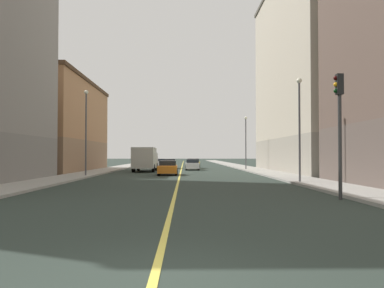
{
  "coord_description": "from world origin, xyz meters",
  "views": [
    {
      "loc": [
        0.49,
        -6.61,
        1.94
      ],
      "look_at": [
        1.35,
        43.37,
        3.28
      ],
      "focal_mm": 38.0,
      "sensor_mm": 36.0,
      "label": 1
    }
  ],
  "objects_px": {
    "building_left_mid": "(313,74)",
    "car_silver": "(160,162)",
    "street_lamp_right_near": "(86,124)",
    "car_maroon": "(170,164)",
    "building_right_midblock": "(54,126)",
    "traffic_light_left_near": "(339,117)",
    "car_orange": "(168,168)",
    "car_yellow": "(194,164)",
    "car_white": "(192,165)",
    "street_lamp_left_far": "(246,137)",
    "street_lamp_left_near": "(299,118)",
    "box_truck": "(145,159)"
  },
  "relations": [
    {
      "from": "street_lamp_right_near",
      "to": "street_lamp_left_far",
      "type": "xyz_separation_m",
      "value": [
        16.44,
        15.64,
        -0.43
      ]
    },
    {
      "from": "street_lamp_right_near",
      "to": "car_silver",
      "type": "height_order",
      "value": "street_lamp_right_near"
    },
    {
      "from": "street_lamp_left_far",
      "to": "street_lamp_right_near",
      "type": "bearing_deg",
      "value": -136.42
    },
    {
      "from": "building_right_midblock",
      "to": "street_lamp_left_near",
      "type": "distance_m",
      "value": 31.57
    },
    {
      "from": "car_white",
      "to": "car_silver",
      "type": "relative_size",
      "value": 1.01
    },
    {
      "from": "car_white",
      "to": "street_lamp_left_far",
      "type": "bearing_deg",
      "value": -7.15
    },
    {
      "from": "building_left_mid",
      "to": "car_silver",
      "type": "height_order",
      "value": "building_left_mid"
    },
    {
      "from": "street_lamp_left_far",
      "to": "car_orange",
      "type": "xyz_separation_m",
      "value": [
        -9.39,
        -12.12,
        -3.57
      ]
    },
    {
      "from": "car_white",
      "to": "car_silver",
      "type": "xyz_separation_m",
      "value": [
        -5.34,
        19.54,
        -0.06
      ]
    },
    {
      "from": "street_lamp_right_near",
      "to": "car_maroon",
      "type": "relative_size",
      "value": 1.88
    },
    {
      "from": "building_left_mid",
      "to": "street_lamp_left_near",
      "type": "xyz_separation_m",
      "value": [
        -6.9,
        -18.7,
        -6.84
      ]
    },
    {
      "from": "street_lamp_left_near",
      "to": "street_lamp_left_far",
      "type": "height_order",
      "value": "street_lamp_left_near"
    },
    {
      "from": "street_lamp_left_near",
      "to": "building_right_midblock",
      "type": "bearing_deg",
      "value": 137.69
    },
    {
      "from": "street_lamp_left_near",
      "to": "street_lamp_right_near",
      "type": "relative_size",
      "value": 0.93
    },
    {
      "from": "car_white",
      "to": "building_right_midblock",
      "type": "bearing_deg",
      "value": -167.13
    },
    {
      "from": "street_lamp_right_near",
      "to": "car_maroon",
      "type": "xyz_separation_m",
      "value": [
        6.55,
        22.05,
        -4.02
      ]
    },
    {
      "from": "car_white",
      "to": "car_maroon",
      "type": "distance_m",
      "value": 6.36
    },
    {
      "from": "building_left_mid",
      "to": "building_right_midblock",
      "type": "relative_size",
      "value": 1.21
    },
    {
      "from": "street_lamp_left_far",
      "to": "car_orange",
      "type": "relative_size",
      "value": 1.54
    },
    {
      "from": "traffic_light_left_near",
      "to": "box_truck",
      "type": "distance_m",
      "value": 32.12
    },
    {
      "from": "car_orange",
      "to": "car_silver",
      "type": "relative_size",
      "value": 0.97
    },
    {
      "from": "car_orange",
      "to": "car_maroon",
      "type": "relative_size",
      "value": 1.09
    },
    {
      "from": "building_left_mid",
      "to": "street_lamp_left_far",
      "type": "distance_m",
      "value": 11.26
    },
    {
      "from": "building_right_midblock",
      "to": "car_silver",
      "type": "xyz_separation_m",
      "value": [
        11.21,
        23.32,
        -4.79
      ]
    },
    {
      "from": "car_yellow",
      "to": "car_white",
      "type": "distance_m",
      "value": 6.32
    },
    {
      "from": "building_left_mid",
      "to": "car_silver",
      "type": "xyz_separation_m",
      "value": [
        -19.03,
        25.86,
        -10.63
      ]
    },
    {
      "from": "traffic_light_left_near",
      "to": "street_lamp_left_far",
      "type": "relative_size",
      "value": 0.82
    },
    {
      "from": "street_lamp_right_near",
      "to": "car_white",
      "type": "bearing_deg",
      "value": 59.68
    },
    {
      "from": "street_lamp_left_near",
      "to": "car_maroon",
      "type": "xyz_separation_m",
      "value": [
        -9.89,
        30.58,
        -3.76
      ]
    },
    {
      "from": "building_right_midblock",
      "to": "car_maroon",
      "type": "bearing_deg",
      "value": 34.76
    },
    {
      "from": "building_right_midblock",
      "to": "car_yellow",
      "type": "distance_m",
      "value": 20.2
    },
    {
      "from": "car_orange",
      "to": "car_silver",
      "type": "distance_m",
      "value": 32.64
    },
    {
      "from": "building_left_mid",
      "to": "car_yellow",
      "type": "distance_m",
      "value": 21.23
    },
    {
      "from": "street_lamp_left_far",
      "to": "car_silver",
      "type": "bearing_deg",
      "value": 120.74
    },
    {
      "from": "street_lamp_left_near",
      "to": "car_orange",
      "type": "distance_m",
      "value": 15.72
    },
    {
      "from": "building_right_midblock",
      "to": "car_white",
      "type": "height_order",
      "value": "building_right_midblock"
    },
    {
      "from": "street_lamp_right_near",
      "to": "building_left_mid",
      "type": "bearing_deg",
      "value": 23.55
    },
    {
      "from": "traffic_light_left_near",
      "to": "car_silver",
      "type": "height_order",
      "value": "traffic_light_left_near"
    },
    {
      "from": "car_maroon",
      "to": "box_truck",
      "type": "height_order",
      "value": "box_truck"
    },
    {
      "from": "car_white",
      "to": "traffic_light_left_near",
      "type": "bearing_deg",
      "value": -80.56
    },
    {
      "from": "street_lamp_right_near",
      "to": "street_lamp_left_far",
      "type": "height_order",
      "value": "street_lamp_right_near"
    },
    {
      "from": "car_orange",
      "to": "car_yellow",
      "type": "xyz_separation_m",
      "value": [
        2.9,
        19.29,
        0.01
      ]
    },
    {
      "from": "street_lamp_right_near",
      "to": "car_silver",
      "type": "bearing_deg",
      "value": 83.19
    },
    {
      "from": "car_silver",
      "to": "building_left_mid",
      "type": "bearing_deg",
      "value": -53.65
    },
    {
      "from": "street_lamp_right_near",
      "to": "car_maroon",
      "type": "distance_m",
      "value": 23.35
    },
    {
      "from": "car_yellow",
      "to": "car_orange",
      "type": "bearing_deg",
      "value": -98.55
    },
    {
      "from": "car_yellow",
      "to": "box_truck",
      "type": "distance_m",
      "value": 12.58
    },
    {
      "from": "traffic_light_left_near",
      "to": "car_orange",
      "type": "bearing_deg",
      "value": 111.03
    },
    {
      "from": "building_left_mid",
      "to": "building_right_midblock",
      "type": "distance_m",
      "value": 30.9
    },
    {
      "from": "building_right_midblock",
      "to": "traffic_light_left_near",
      "type": "relative_size",
      "value": 3.95
    }
  ]
}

